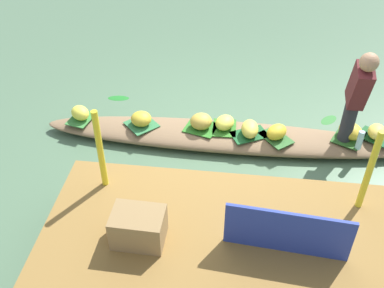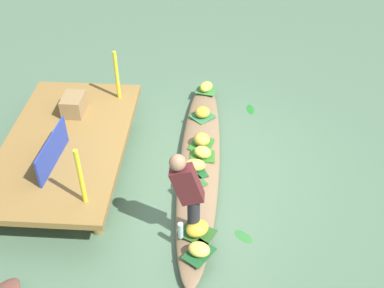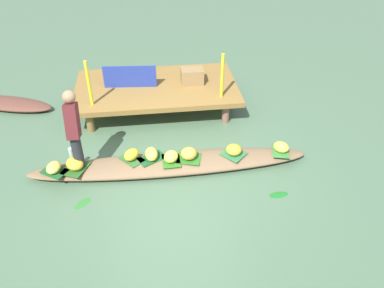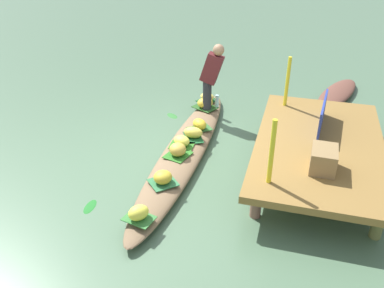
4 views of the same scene
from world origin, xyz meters
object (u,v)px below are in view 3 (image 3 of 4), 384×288
banana_bunch_1 (189,153)px  water_bottle (71,154)px  banana_bunch_0 (281,147)px  banana_bunch_4 (151,154)px  vendor_person (73,126)px  banana_bunch_2 (131,155)px  banana_bunch_3 (54,167)px  banana_bunch_7 (234,150)px  moored_boat (8,104)px  market_banner (130,77)px  banana_bunch_6 (171,157)px  produce_crate (192,76)px  banana_bunch_5 (75,164)px  vendor_boat (170,164)px

banana_bunch_1 → water_bottle: 1.88m
banana_bunch_0 → banana_bunch_4: banana_bunch_4 is taller
banana_bunch_0 → vendor_person: vendor_person is taller
banana_bunch_0 → vendor_person: bearing=178.2°
banana_bunch_2 → banana_bunch_3: banana_bunch_2 is taller
banana_bunch_2 → banana_bunch_7: banana_bunch_2 is taller
moored_boat → market_banner: market_banner is taller
banana_bunch_6 → banana_bunch_4: bearing=162.1°
moored_boat → produce_crate: produce_crate is taller
vendor_person → banana_bunch_3: bearing=-156.9°
banana_bunch_0 → banana_bunch_1: size_ratio=0.96×
market_banner → banana_bunch_4: bearing=-76.1°
banana_bunch_0 → banana_bunch_1: bearing=179.8°
banana_bunch_5 → banana_bunch_7: bearing=1.2°
banana_bunch_6 → banana_bunch_7: size_ratio=1.03×
vendor_boat → banana_bunch_7: 1.07m
vendor_boat → water_bottle: (-1.56, 0.16, 0.22)m
banana_bunch_1 → banana_bunch_0: bearing=-0.2°
banana_bunch_3 → vendor_person: vendor_person is taller
banana_bunch_3 → banana_bunch_7: size_ratio=1.06×
banana_bunch_2 → vendor_person: size_ratio=0.22×
banana_bunch_1 → produce_crate: size_ratio=0.61×
water_bottle → market_banner: (0.96, 1.85, 0.40)m
vendor_person → water_bottle: 0.60m
moored_boat → banana_bunch_4: 3.69m
banana_bunch_1 → banana_bunch_7: size_ratio=1.04×
produce_crate → market_banner: bearing=-178.5°
banana_bunch_5 → market_banner: market_banner is taller
market_banner → produce_crate: size_ratio=2.33×
banana_bunch_2 → banana_bunch_5: banana_bunch_5 is taller
banana_bunch_3 → market_banner: market_banner is taller
moored_boat → banana_bunch_2: (2.53, -2.31, 0.20)m
banana_bunch_0 → produce_crate: produce_crate is taller
banana_bunch_0 → banana_bunch_7: bearing=177.8°
moored_boat → water_bottle: bearing=-35.9°
vendor_boat → banana_bunch_2: size_ratio=16.38×
banana_bunch_0 → market_banner: (-2.45, 2.03, 0.44)m
banana_bunch_1 → banana_bunch_3: bearing=-178.1°
banana_bunch_4 → water_bottle: bearing=175.2°
banana_bunch_0 → moored_boat: bearing=154.2°
banana_bunch_1 → banana_bunch_5: size_ratio=0.89×
vendor_boat → market_banner: 2.19m
banana_bunch_2 → banana_bunch_4: (0.32, -0.02, 0.00)m
banana_bunch_1 → banana_bunch_6: bearing=-174.7°
moored_boat → banana_bunch_1: bearing=-16.2°
banana_bunch_2 → market_banner: market_banner is taller
banana_bunch_0 → banana_bunch_6: 1.83m
vendor_boat → banana_bunch_0: banana_bunch_0 is taller
banana_bunch_2 → banana_bunch_5: 0.89m
moored_boat → banana_bunch_6: size_ratio=7.21×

